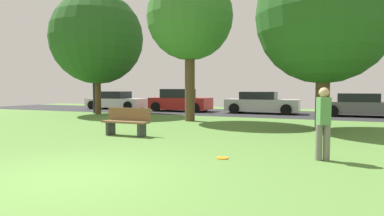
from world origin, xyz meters
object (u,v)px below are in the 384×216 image
at_px(park_bench, 127,121).
at_px(street_lamp_post, 94,77).
at_px(oak_tree_right, 97,38).
at_px(parked_car_red, 180,101).
at_px(frisbee_disc, 222,158).
at_px(parked_car_white, 116,101).
at_px(parked_car_grey, 361,106).
at_px(parked_car_silver, 261,103).
at_px(person_walking, 323,121).
at_px(oak_tree_left, 324,16).
at_px(maple_tree_near, 190,18).

height_order(park_bench, street_lamp_post, street_lamp_post).
height_order(oak_tree_right, parked_car_red, oak_tree_right).
distance_m(frisbee_disc, parked_car_white, 18.66).
bearing_deg(parked_car_grey, oak_tree_right, -163.99).
height_order(frisbee_disc, parked_car_silver, parked_car_silver).
bearing_deg(oak_tree_right, parked_car_grey, 16.01).
bearing_deg(person_walking, parked_car_red, 18.60).
bearing_deg(person_walking, oak_tree_left, -16.47).
height_order(person_walking, parked_car_silver, person_walking).
xyz_separation_m(maple_tree_near, parked_car_white, (-8.77, 6.26, -4.25)).
relative_size(frisbee_disc, park_bench, 0.17).
distance_m(person_walking, parked_car_grey, 12.86).
distance_m(oak_tree_left, street_lamp_post, 13.94).
height_order(parked_car_white, parked_car_silver, parked_car_silver).
bearing_deg(park_bench, maple_tree_near, -90.16).
bearing_deg(maple_tree_near, frisbee_disc, -62.15).
height_order(oak_tree_left, person_walking, oak_tree_left).
xyz_separation_m(oak_tree_right, parked_car_silver, (9.09, 4.32, -3.94)).
bearing_deg(oak_tree_right, parked_car_silver, 25.42).
bearing_deg(oak_tree_left, parked_car_white, 153.22).
height_order(frisbee_disc, parked_car_grey, parked_car_grey).
relative_size(oak_tree_left, parked_car_silver, 1.52).
distance_m(frisbee_disc, street_lamp_post, 15.14).
xyz_separation_m(park_bench, street_lamp_post, (-7.50, 7.49, 1.79)).
bearing_deg(frisbee_disc, parked_car_grey, 73.91).
bearing_deg(parked_car_red, parked_car_silver, 1.63).
bearing_deg(parked_car_grey, parked_car_red, -179.86).
bearing_deg(frisbee_disc, oak_tree_right, 139.44).
relative_size(frisbee_disc, parked_car_white, 0.06).
bearing_deg(park_bench, parked_car_grey, -124.81).
height_order(parked_car_white, parked_car_grey, parked_car_white).
distance_m(parked_car_grey, street_lamp_post, 15.82).
distance_m(oak_tree_left, person_walking, 6.56).
height_order(parked_car_white, park_bench, parked_car_white).
distance_m(person_walking, frisbee_disc, 2.29).
relative_size(oak_tree_right, parked_car_red, 1.80).
height_order(person_walking, parked_car_grey, person_walking).
height_order(frisbee_disc, parked_car_white, parked_car_white).
relative_size(maple_tree_near, park_bench, 4.33).
bearing_deg(oak_tree_left, parked_car_grey, 74.89).
bearing_deg(person_walking, parked_car_grey, -25.50).
distance_m(oak_tree_left, maple_tree_near, 6.01).
relative_size(parked_car_white, parked_car_red, 1.13).
bearing_deg(parked_car_grey, parked_car_silver, 178.64).
xyz_separation_m(person_walking, parked_car_grey, (1.83, 12.72, -0.25)).
distance_m(maple_tree_near, park_bench, 6.85).
bearing_deg(street_lamp_post, oak_tree_left, -14.18).
bearing_deg(park_bench, frisbee_disc, 151.07).
xyz_separation_m(maple_tree_near, park_bench, (-0.01, -5.24, -4.40)).
bearing_deg(parked_car_white, parked_car_red, -3.32).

